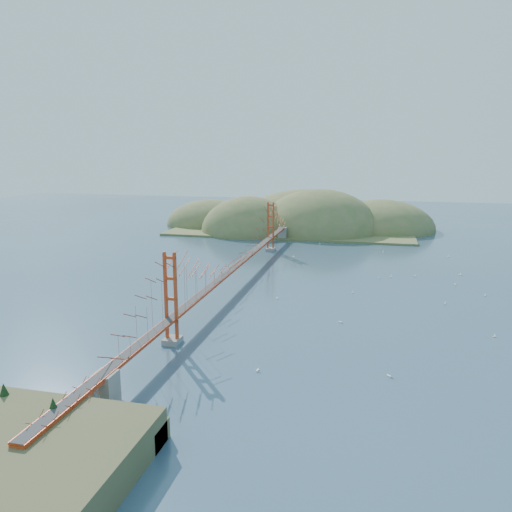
% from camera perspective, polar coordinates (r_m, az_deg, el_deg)
% --- Properties ---
extents(ground, '(320.00, 320.00, 0.00)m').
position_cam_1_polar(ground, '(91.38, -2.20, -3.04)').
color(ground, '#324D65').
rests_on(ground, ground).
extents(bridge, '(2.20, 94.40, 12.00)m').
position_cam_1_polar(bridge, '(89.98, -2.21, 1.30)').
color(bridge, gray).
rests_on(bridge, ground).
extents(approach_viaduct, '(1.40, 12.00, 3.38)m').
position_cam_1_polar(approach_viaduct, '(45.99, -20.71, -16.31)').
color(approach_viaduct, '#AA3112').
rests_on(approach_viaduct, ground).
extents(promontory, '(9.00, 6.00, 0.24)m').
position_cam_1_polar(promontory, '(49.60, -18.21, -17.11)').
color(promontory, '#59544C').
rests_on(promontory, ground).
extents(fort, '(3.70, 2.30, 1.75)m').
position_cam_1_polar(fort, '(49.67, -17.41, -16.30)').
color(fort, brown).
rests_on(fort, ground).
extents(far_headlands, '(84.00, 58.00, 25.00)m').
position_cam_1_polar(far_headlands, '(156.77, 5.36, 3.29)').
color(far_headlands, olive).
rests_on(far_headlands, ground).
extents(sailboat_6, '(0.68, 0.68, 0.71)m').
position_cam_1_polar(sailboat_6, '(56.71, 14.98, -13.02)').
color(sailboat_6, white).
rests_on(sailboat_6, ground).
extents(sailboat_9, '(0.60, 0.60, 0.63)m').
position_cam_1_polar(sailboat_9, '(91.42, 24.72, -4.07)').
color(sailboat_9, white).
rests_on(sailboat_9, ground).
extents(sailboat_13, '(0.53, 0.53, 0.58)m').
position_cam_1_polar(sailboat_13, '(72.43, 25.58, -8.24)').
color(sailboat_13, white).
rests_on(sailboat_13, ground).
extents(sailboat_7, '(0.62, 0.53, 0.71)m').
position_cam_1_polar(sailboat_7, '(100.12, 17.67, -2.17)').
color(sailboat_7, white).
rests_on(sailboat_7, ground).
extents(sailboat_17, '(0.63, 0.57, 0.71)m').
position_cam_1_polar(sailboat_17, '(120.41, 21.15, -0.08)').
color(sailboat_17, white).
rests_on(sailboat_17, ground).
extents(sailboat_4, '(0.59, 0.59, 0.62)m').
position_cam_1_polar(sailboat_4, '(98.72, 15.19, -2.23)').
color(sailboat_4, white).
rests_on(sailboat_4, ground).
extents(sailboat_0, '(0.58, 0.61, 0.69)m').
position_cam_1_polar(sailboat_0, '(81.71, 2.41, -4.77)').
color(sailboat_0, white).
rests_on(sailboat_0, ground).
extents(sailboat_3, '(0.60, 0.60, 0.64)m').
position_cam_1_polar(sailboat_3, '(113.11, 4.34, -0.04)').
color(sailboat_3, white).
rests_on(sailboat_3, ground).
extents(sailboat_10, '(0.51, 0.63, 0.74)m').
position_cam_1_polar(sailboat_10, '(56.13, 0.18, -12.85)').
color(sailboat_10, white).
rests_on(sailboat_10, ground).
extents(sailboat_5, '(0.50, 0.54, 0.61)m').
position_cam_1_polar(sailboat_5, '(84.46, 20.81, -5.02)').
color(sailboat_5, white).
rests_on(sailboat_5, ground).
extents(sailboat_12, '(0.62, 0.53, 0.72)m').
position_cam_1_polar(sailboat_12, '(129.25, 7.31, 1.43)').
color(sailboat_12, white).
rests_on(sailboat_12, ground).
extents(sailboat_11, '(0.64, 0.64, 0.69)m').
position_cam_1_polar(sailboat_11, '(96.70, 21.81, -2.97)').
color(sailboat_11, white).
rests_on(sailboat_11, ground).
extents(sailboat_15, '(0.57, 0.57, 0.60)m').
position_cam_1_polar(sailboat_15, '(121.81, 14.35, 0.49)').
color(sailboat_15, white).
rests_on(sailboat_15, ground).
extents(sailboat_1, '(0.52, 0.52, 0.57)m').
position_cam_1_polar(sailboat_1, '(97.39, 13.89, -2.36)').
color(sailboat_1, white).
rests_on(sailboat_1, ground).
extents(sailboat_14, '(0.54, 0.54, 0.57)m').
position_cam_1_polar(sailboat_14, '(86.30, 11.00, -4.08)').
color(sailboat_14, white).
rests_on(sailboat_14, ground).
extents(sailboat_2, '(0.64, 0.64, 0.70)m').
position_cam_1_polar(sailboat_2, '(71.64, 9.63, -7.39)').
color(sailboat_2, white).
rests_on(sailboat_2, ground).
extents(sailboat_8, '(0.65, 0.59, 0.74)m').
position_cam_1_polar(sailboat_8, '(104.18, 22.30, -1.97)').
color(sailboat_8, white).
rests_on(sailboat_8, ground).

